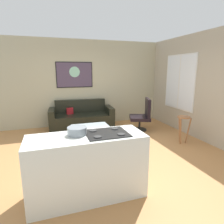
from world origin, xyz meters
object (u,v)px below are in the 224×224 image
coffee_table (91,127)px  bar_stool (183,123)px  armchair (143,115)px  mixing_bowl (77,131)px  wall_painting (75,75)px  couch (82,119)px

coffee_table → bar_stool: (2.19, -0.88, 0.16)m
armchair → mixing_bowl: (-2.34, -2.53, 0.52)m
armchair → bar_stool: 1.37m
coffee_table → armchair: (1.71, 0.40, 0.10)m
mixing_bowl → wall_painting: 3.89m
bar_stool → mixing_bowl: mixing_bowl is taller
couch → wall_painting: wall_painting is taller
coffee_table → bar_stool: 2.37m
couch → coffee_table: couch is taller
coffee_table → mixing_bowl: (-0.64, -2.14, 0.62)m
couch → armchair: bearing=-26.0°
bar_stool → wall_painting: bearing=132.6°
wall_painting → couch: bearing=-74.7°
coffee_table → mixing_bowl: 2.31m
bar_stool → armchair: bearing=110.8°
coffee_table → wall_painting: size_ratio=0.81×
armchair → bar_stool: bearing=-69.2°
couch → coffee_table: size_ratio=2.15×
couch → coffee_table: (0.03, -1.24, 0.07)m
armchair → wall_painting: (-1.85, 1.26, 1.21)m
bar_stool → coffee_table: bearing=158.1°
armchair → bar_stool: size_ratio=1.42×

